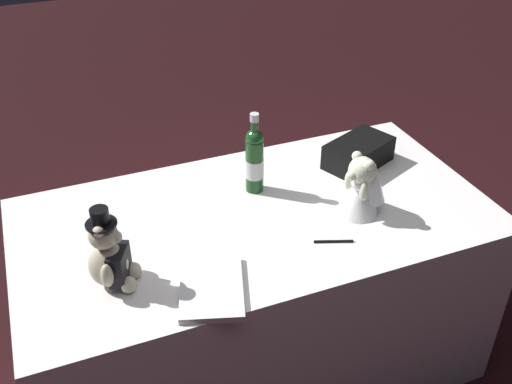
{
  "coord_description": "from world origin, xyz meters",
  "views": [
    {
      "loc": [
        0.66,
        1.65,
        2.08
      ],
      "look_at": [
        0.0,
        0.0,
        0.89
      ],
      "focal_mm": 41.84,
      "sensor_mm": 36.0,
      "label": 1
    }
  ],
  "objects_px": {
    "signing_pen": "(335,241)",
    "gift_case_black": "(358,153)",
    "guestbook": "(211,288)",
    "teddy_bear_groom": "(110,257)",
    "teddy_bear_bride": "(363,187)",
    "champagne_bottle": "(254,159)"
  },
  "relations": [
    {
      "from": "teddy_bear_groom",
      "to": "guestbook",
      "type": "distance_m",
      "value": 0.33
    },
    {
      "from": "teddy_bear_bride",
      "to": "gift_case_black",
      "type": "xyz_separation_m",
      "value": [
        -0.16,
        -0.3,
        -0.05
      ]
    },
    {
      "from": "gift_case_black",
      "to": "guestbook",
      "type": "xyz_separation_m",
      "value": [
        0.81,
        0.5,
        -0.04
      ]
    },
    {
      "from": "gift_case_black",
      "to": "guestbook",
      "type": "distance_m",
      "value": 0.95
    },
    {
      "from": "champagne_bottle",
      "to": "signing_pen",
      "type": "xyz_separation_m",
      "value": [
        -0.13,
        0.41,
        -0.13
      ]
    },
    {
      "from": "teddy_bear_bride",
      "to": "champagne_bottle",
      "type": "bearing_deg",
      "value": -42.18
    },
    {
      "from": "teddy_bear_bride",
      "to": "gift_case_black",
      "type": "relative_size",
      "value": 0.74
    },
    {
      "from": "teddy_bear_bride",
      "to": "guestbook",
      "type": "bearing_deg",
      "value": 17.03
    },
    {
      "from": "teddy_bear_groom",
      "to": "teddy_bear_bride",
      "type": "relative_size",
      "value": 1.19
    },
    {
      "from": "signing_pen",
      "to": "gift_case_black",
      "type": "height_order",
      "value": "gift_case_black"
    },
    {
      "from": "guestbook",
      "to": "gift_case_black",
      "type": "bearing_deg",
      "value": -130.53
    },
    {
      "from": "teddy_bear_groom",
      "to": "signing_pen",
      "type": "relative_size",
      "value": 2.09
    },
    {
      "from": "guestbook",
      "to": "champagne_bottle",
      "type": "bearing_deg",
      "value": -107.22
    },
    {
      "from": "guestbook",
      "to": "teddy_bear_bride",
      "type": "bearing_deg",
      "value": -145.2
    },
    {
      "from": "champagne_bottle",
      "to": "signing_pen",
      "type": "distance_m",
      "value": 0.45
    },
    {
      "from": "teddy_bear_groom",
      "to": "teddy_bear_bride",
      "type": "distance_m",
      "value": 0.92
    },
    {
      "from": "champagne_bottle",
      "to": "gift_case_black",
      "type": "distance_m",
      "value": 0.48
    },
    {
      "from": "teddy_bear_bride",
      "to": "signing_pen",
      "type": "distance_m",
      "value": 0.24
    },
    {
      "from": "teddy_bear_groom",
      "to": "signing_pen",
      "type": "height_order",
      "value": "teddy_bear_groom"
    },
    {
      "from": "gift_case_black",
      "to": "guestbook",
      "type": "bearing_deg",
      "value": 31.7
    },
    {
      "from": "teddy_bear_groom",
      "to": "guestbook",
      "type": "relative_size",
      "value": 1.01
    },
    {
      "from": "teddy_bear_bride",
      "to": "guestbook",
      "type": "height_order",
      "value": "teddy_bear_bride"
    }
  ]
}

